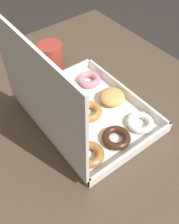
# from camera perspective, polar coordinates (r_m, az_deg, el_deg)

# --- Properties ---
(ground_plane) EXTENTS (8.00, 8.00, 0.00)m
(ground_plane) POSITION_cam_1_polar(r_m,az_deg,el_deg) (1.48, 0.27, -19.94)
(ground_plane) COLOR #2D2826
(dining_table) EXTENTS (1.09, 0.89, 0.74)m
(dining_table) POSITION_cam_1_polar(r_m,az_deg,el_deg) (0.92, 0.41, -4.63)
(dining_table) COLOR #4C3D2D
(dining_table) RESTS_ON ground_plane
(donut_box) EXTENTS (0.40, 0.31, 0.33)m
(donut_box) POSITION_cam_1_polar(r_m,az_deg,el_deg) (0.78, -2.36, 0.74)
(donut_box) COLOR silver
(donut_box) RESTS_ON dining_table
(coffee_mug) EXTENTS (0.09, 0.09, 0.10)m
(coffee_mug) POSITION_cam_1_polar(r_m,az_deg,el_deg) (0.99, -8.35, 11.84)
(coffee_mug) COLOR #A3382D
(coffee_mug) RESTS_ON dining_table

